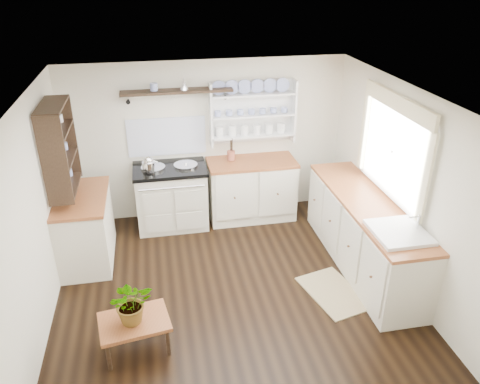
# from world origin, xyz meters

# --- Properties ---
(floor) EXTENTS (4.00, 3.80, 0.01)m
(floor) POSITION_xyz_m (0.00, 0.00, 0.00)
(floor) COLOR black
(floor) RESTS_ON ground
(wall_back) EXTENTS (4.00, 0.02, 2.30)m
(wall_back) POSITION_xyz_m (0.00, 1.90, 1.15)
(wall_back) COLOR beige
(wall_back) RESTS_ON ground
(wall_right) EXTENTS (0.02, 3.80, 2.30)m
(wall_right) POSITION_xyz_m (2.00, 0.00, 1.15)
(wall_right) COLOR beige
(wall_right) RESTS_ON ground
(wall_left) EXTENTS (0.02, 3.80, 2.30)m
(wall_left) POSITION_xyz_m (-2.00, 0.00, 1.15)
(wall_left) COLOR beige
(wall_left) RESTS_ON ground
(ceiling) EXTENTS (4.00, 3.80, 0.01)m
(ceiling) POSITION_xyz_m (0.00, 0.00, 2.30)
(ceiling) COLOR white
(ceiling) RESTS_ON wall_back
(window) EXTENTS (0.08, 1.55, 1.22)m
(window) POSITION_xyz_m (1.95, 0.15, 1.56)
(window) COLOR white
(window) RESTS_ON wall_right
(aga_cooker) EXTENTS (1.02, 0.71, 0.94)m
(aga_cooker) POSITION_xyz_m (-0.58, 1.57, 0.46)
(aga_cooker) COLOR beige
(aga_cooker) RESTS_ON floor
(back_cabinets) EXTENTS (1.27, 0.63, 0.90)m
(back_cabinets) POSITION_xyz_m (0.60, 1.60, 0.46)
(back_cabinets) COLOR beige
(back_cabinets) RESTS_ON floor
(right_cabinets) EXTENTS (0.62, 2.43, 0.90)m
(right_cabinets) POSITION_xyz_m (1.70, 0.10, 0.46)
(right_cabinets) COLOR beige
(right_cabinets) RESTS_ON floor
(belfast_sink) EXTENTS (0.55, 0.60, 0.45)m
(belfast_sink) POSITION_xyz_m (1.70, -0.65, 0.80)
(belfast_sink) COLOR white
(belfast_sink) RESTS_ON right_cabinets
(left_cabinets) EXTENTS (0.62, 1.13, 0.90)m
(left_cabinets) POSITION_xyz_m (-1.70, 0.90, 0.46)
(left_cabinets) COLOR beige
(left_cabinets) RESTS_ON floor
(plate_rack) EXTENTS (1.20, 0.22, 0.90)m
(plate_rack) POSITION_xyz_m (0.65, 1.86, 1.56)
(plate_rack) COLOR white
(plate_rack) RESTS_ON wall_back
(high_shelf) EXTENTS (1.50, 0.29, 0.16)m
(high_shelf) POSITION_xyz_m (-0.40, 1.78, 1.91)
(high_shelf) COLOR black
(high_shelf) RESTS_ON wall_back
(left_shelving) EXTENTS (0.28, 0.80, 1.05)m
(left_shelving) POSITION_xyz_m (-1.84, 0.90, 1.55)
(left_shelving) COLOR black
(left_shelving) RESTS_ON wall_left
(kettle) EXTENTS (0.17, 0.17, 0.21)m
(kettle) POSITION_xyz_m (-0.86, 1.45, 1.03)
(kettle) COLOR silver
(kettle) RESTS_ON aga_cooker
(utensil_crock) EXTENTS (0.11, 0.11, 0.13)m
(utensil_crock) POSITION_xyz_m (0.31, 1.68, 0.98)
(utensil_crock) COLOR #9A4E38
(utensil_crock) RESTS_ON back_cabinets
(center_table) EXTENTS (0.73, 0.57, 0.36)m
(center_table) POSITION_xyz_m (-1.09, -0.84, 0.32)
(center_table) COLOR brown
(center_table) RESTS_ON floor
(potted_plant) EXTENTS (0.47, 0.42, 0.45)m
(potted_plant) POSITION_xyz_m (-1.09, -0.84, 0.58)
(potted_plant) COLOR #3F7233
(potted_plant) RESTS_ON center_table
(floor_rug) EXTENTS (0.74, 0.96, 0.02)m
(floor_rug) POSITION_xyz_m (1.16, -0.39, 0.01)
(floor_rug) COLOR #8A7250
(floor_rug) RESTS_ON floor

